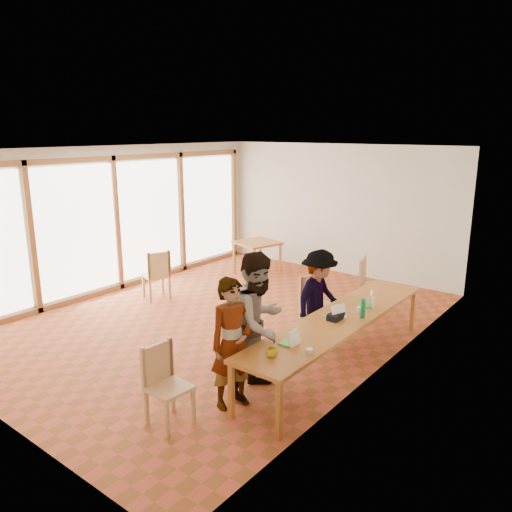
{
  "coord_description": "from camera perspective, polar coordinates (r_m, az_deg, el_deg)",
  "views": [
    {
      "loc": [
        5.62,
        -6.25,
        3.32
      ],
      "look_at": [
        0.26,
        0.6,
        1.1
      ],
      "focal_mm": 35.0,
      "sensor_mm": 36.0,
      "label": 1
    }
  ],
  "objects": [
    {
      "name": "chair_far",
      "position": [
        8.57,
        6.49,
        -4.54
      ],
      "size": [
        0.52,
        0.52,
        0.49
      ],
      "rotation": [
        0.0,
        0.0,
        -0.27
      ],
      "color": "tan",
      "rests_on": "ground"
    },
    {
      "name": "laptop_far",
      "position": [
        7.68,
        12.8,
        -5.14
      ],
      "size": [
        0.29,
        0.31,
        0.22
      ],
      "rotation": [
        0.0,
        0.0,
        0.36
      ],
      "color": "green",
      "rests_on": "communal_table"
    },
    {
      "name": "person_near",
      "position": [
        6.09,
        -2.67,
        -9.92
      ],
      "size": [
        0.58,
        0.7,
        1.64
      ],
      "primitive_type": "imported",
      "rotation": [
        0.0,
        0.0,
        1.21
      ],
      "color": "gray",
      "rests_on": "ground"
    },
    {
      "name": "ceiling",
      "position": [
        8.41,
        -4.01,
        12.25
      ],
      "size": [
        6.0,
        8.0,
        0.04
      ],
      "primitive_type": "cube",
      "color": "white",
      "rests_on": "wall_back"
    },
    {
      "name": "laptop_mid",
      "position": [
        7.1,
        9.19,
        -6.59
      ],
      "size": [
        0.28,
        0.29,
        0.21
      ],
      "rotation": [
        0.0,
        0.0,
        -0.34
      ],
      "color": "green",
      "rests_on": "communal_table"
    },
    {
      "name": "laptop_near",
      "position": [
        6.22,
        4.05,
        -9.6
      ],
      "size": [
        0.2,
        0.23,
        0.19
      ],
      "rotation": [
        0.0,
        0.0,
        0.05
      ],
      "color": "green",
      "rests_on": "communal_table"
    },
    {
      "name": "clear_glass",
      "position": [
        7.36,
        11.7,
        -6.06
      ],
      "size": [
        0.07,
        0.07,
        0.09
      ],
      "primitive_type": "cylinder",
      "color": "silver",
      "rests_on": "communal_table"
    },
    {
      "name": "condiment_cup",
      "position": [
        6.01,
        6.12,
        -10.74
      ],
      "size": [
        0.08,
        0.08,
        0.06
      ],
      "primitive_type": "cylinder",
      "color": "white",
      "rests_on": "communal_table"
    },
    {
      "name": "chair_empty",
      "position": [
        9.5,
        12.65,
        -2.57
      ],
      "size": [
        0.58,
        0.58,
        0.54
      ],
      "rotation": [
        0.0,
        0.0,
        0.27
      ],
      "color": "tan",
      "rests_on": "ground"
    },
    {
      "name": "person_mid",
      "position": [
        6.37,
        0.31,
        -7.71
      ],
      "size": [
        0.73,
        0.93,
        1.86
      ],
      "primitive_type": "imported",
      "rotation": [
        0.0,
        0.0,
        1.6
      ],
      "color": "gray",
      "rests_on": "ground"
    },
    {
      "name": "side_table",
      "position": [
        11.73,
        0.15,
        1.26
      ],
      "size": [
        0.9,
        0.9,
        0.75
      ],
      "rotation": [
        0.0,
        0.0,
        -0.28
      ],
      "color": "#BA7A29",
      "rests_on": "ground"
    },
    {
      "name": "chair_spare",
      "position": [
        10.04,
        -11.2,
        -1.57
      ],
      "size": [
        0.61,
        0.61,
        0.54
      ],
      "rotation": [
        0.0,
        0.0,
        2.77
      ],
      "color": "tan",
      "rests_on": "ground"
    },
    {
      "name": "black_pouch",
      "position": [
        7.06,
        9.11,
        -6.82
      ],
      "size": [
        0.16,
        0.26,
        0.09
      ],
      "primitive_type": "cube",
      "color": "black",
      "rests_on": "communal_table"
    },
    {
      "name": "wall_back",
      "position": [
        11.83,
        9.23,
        5.29
      ],
      "size": [
        6.0,
        0.1,
        3.0
      ],
      "primitive_type": "cube",
      "color": "beige",
      "rests_on": "ground"
    },
    {
      "name": "window_wall",
      "position": [
        10.77,
        -15.69,
        4.06
      ],
      "size": [
        0.1,
        8.0,
        3.0
      ],
      "primitive_type": "cube",
      "color": "white",
      "rests_on": "ground"
    },
    {
      "name": "communal_table",
      "position": [
        7.17,
        9.52,
        -7.3
      ],
      "size": [
        0.8,
        4.0,
        0.75
      ],
      "color": "#BA7A29",
      "rests_on": "ground"
    },
    {
      "name": "wall_right",
      "position": [
        7.02,
        14.76,
        -1.19
      ],
      "size": [
        0.1,
        8.0,
        3.0
      ],
      "primitive_type": "cube",
      "color": "beige",
      "rests_on": "ground"
    },
    {
      "name": "yellow_mug",
      "position": [
        5.89,
        1.83,
        -10.96
      ],
      "size": [
        0.15,
        0.15,
        0.11
      ],
      "primitive_type": "imported",
      "rotation": [
        0.0,
        0.0,
        -0.12
      ],
      "color": "gold",
      "rests_on": "communal_table"
    },
    {
      "name": "chair_near",
      "position": [
        5.98,
        -10.59,
        -13.22
      ],
      "size": [
        0.47,
        0.47,
        0.5
      ],
      "rotation": [
        0.0,
        0.0,
        -0.07
      ],
      "color": "tan",
      "rests_on": "ground"
    },
    {
      "name": "green_bottle",
      "position": [
        7.15,
        12.13,
        -5.88
      ],
      "size": [
        0.07,
        0.07,
        0.28
      ],
      "primitive_type": "cylinder",
      "color": "#0F6535",
      "rests_on": "communal_table"
    },
    {
      "name": "ground",
      "position": [
        9.04,
        -3.68,
        -7.26
      ],
      "size": [
        8.0,
        8.0,
        0.0
      ],
      "primitive_type": "plane",
      "color": "#AF472A",
      "rests_on": "ground"
    },
    {
      "name": "pink_phone",
      "position": [
        7.48,
        11.76,
        -6.02
      ],
      "size": [
        0.05,
        0.1,
        0.01
      ],
      "primitive_type": "cube",
      "color": "#BC334D",
      "rests_on": "communal_table"
    },
    {
      "name": "person_far",
      "position": [
        7.84,
        7.17,
        -4.79
      ],
      "size": [
        0.6,
        1.01,
        1.54
      ],
      "primitive_type": "imported",
      "rotation": [
        0.0,
        0.0,
        1.54
      ],
      "color": "gray",
      "rests_on": "ground"
    },
    {
      "name": "chair_mid",
      "position": [
        7.39,
        -2.53,
        -8.0
      ],
      "size": [
        0.43,
        0.43,
        0.45
      ],
      "rotation": [
        0.0,
        0.0,
        0.1
      ],
      "color": "tan",
      "rests_on": "ground"
    }
  ]
}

